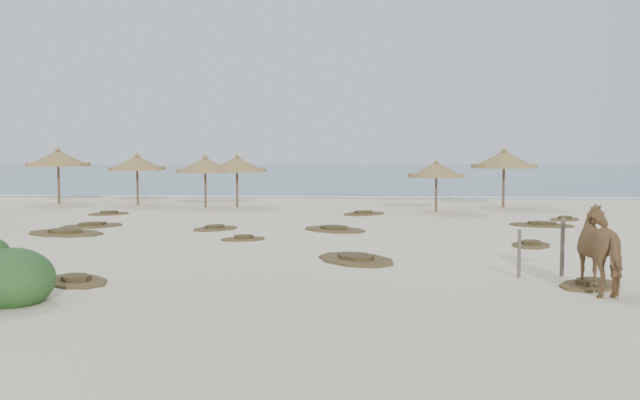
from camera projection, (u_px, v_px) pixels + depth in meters
The scene contains 25 objects.
ground at pixel (271, 264), 18.19m from camera, with size 160.00×160.00×0.00m, color #F0E4C5.
ocean at pixel (348, 172), 92.84m from camera, with size 200.00×100.00×0.01m, color #275E77.
foam_line at pixel (328, 197), 44.07m from camera, with size 70.00×0.60×0.01m, color white.
palapa_0 at pixel (58, 159), 38.48m from camera, with size 3.89×3.89×3.11m.
palapa_1 at pixel (137, 164), 37.74m from camera, with size 3.68×3.68×2.81m.
palapa_2 at pixel (205, 166), 35.83m from camera, with size 3.80×3.80×2.72m.
palapa_3 at pixel (237, 165), 36.11m from camera, with size 3.14×3.14×2.75m.
palapa_4 at pixel (504, 160), 35.87m from camera, with size 3.68×3.68×3.07m.
palapa_5 at pixel (436, 170), 33.28m from camera, with size 3.00×3.00×2.51m.
horse at pixel (606, 250), 14.43m from camera, with size 0.95×2.08×1.76m, color olive.
fence_post_near at pixel (562, 247), 16.31m from camera, with size 0.10×0.10×1.36m, color brown.
fence_post_far at pixel (519, 254), 16.16m from camera, with size 0.08×0.08×1.10m, color brown.
scrub_1 at pixel (65, 232), 24.63m from camera, with size 3.50×2.95×0.16m.
scrub_2 at pixel (243, 238), 22.98m from camera, with size 1.74×1.51×0.16m.
scrub_3 at pixel (334, 229), 25.71m from camera, with size 3.09×3.01×0.16m.
scrub_4 at pixel (531, 244), 21.54m from camera, with size 1.57×1.97×0.16m.
scrub_5 at pixel (542, 225), 27.25m from camera, with size 2.83×2.32×0.16m.
scrub_6 at pixel (109, 213), 32.12m from camera, with size 2.23×2.20×0.16m.
scrub_7 at pixel (364, 213), 32.14m from camera, with size 2.59×2.63×0.16m.
scrub_9 at pixel (356, 259), 18.67m from camera, with size 2.84×3.21×0.16m.
scrub_10 at pixel (565, 219), 29.53m from camera, with size 1.83×1.86×0.16m.
scrub_11 at pixel (76, 280), 15.58m from camera, with size 2.21×2.24×0.16m.
scrub_12 at pixel (590, 284), 15.12m from camera, with size 1.94×1.98×0.16m.
scrub_13 at pixel (215, 228), 26.02m from camera, with size 2.10×2.30×0.16m.
scrub_14 at pixel (92, 225), 26.98m from camera, with size 2.81×2.80×0.16m.
Camera 1 is at (2.44, -17.91, 2.89)m, focal length 40.00 mm.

